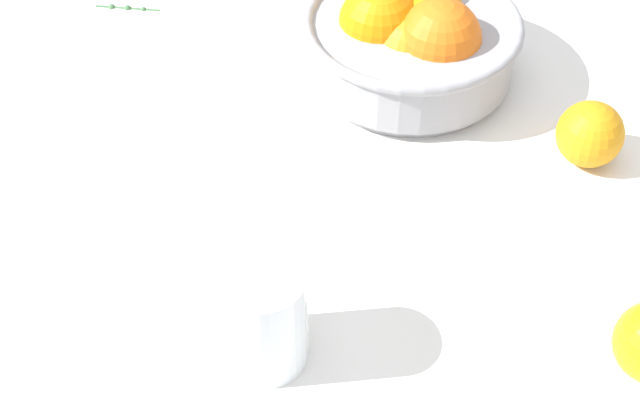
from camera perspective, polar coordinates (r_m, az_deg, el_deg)
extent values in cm
cube|color=white|center=(86.18, 1.98, -4.55)|extent=(116.99, 100.59, 3.00)
cylinder|color=#99999E|center=(104.53, 5.25, 7.55)|extent=(20.02, 20.02, 1.20)
cylinder|color=#99999E|center=(102.47, 5.38, 9.06)|extent=(21.76, 21.76, 5.67)
torus|color=#99999E|center=(100.83, 5.49, 10.36)|extent=(22.96, 22.96, 1.20)
sphere|color=orange|center=(101.98, 6.24, 10.04)|extent=(7.06, 7.06, 7.06)
sphere|color=orange|center=(106.06, 6.15, 11.41)|extent=(8.55, 8.55, 8.55)
sphere|color=orange|center=(101.28, 3.50, 10.41)|extent=(8.44, 8.44, 8.44)
sphere|color=orange|center=(100.31, 5.27, 8.97)|extent=(7.28, 7.28, 7.28)
sphere|color=orange|center=(99.42, 7.08, 9.37)|extent=(8.66, 8.66, 8.66)
cylinder|color=white|center=(75.46, -3.42, -6.90)|extent=(7.12, 7.12, 9.65)
cylinder|color=yellow|center=(77.28, -3.34, -7.93)|extent=(6.27, 6.27, 5.09)
sphere|color=orange|center=(95.93, 15.70, 3.78)|extent=(6.52, 6.52, 6.52)
cylinder|color=#447145|center=(116.96, -11.33, 11.12)|extent=(7.62, 1.43, 0.30)
sphere|color=#447145|center=(117.45, -12.25, 11.21)|extent=(0.80, 0.80, 0.80)
sphere|color=#447145|center=(116.88, -11.34, 11.18)|extent=(0.82, 0.82, 0.82)
sphere|color=#447145|center=(116.34, -10.42, 11.15)|extent=(0.64, 0.64, 0.64)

